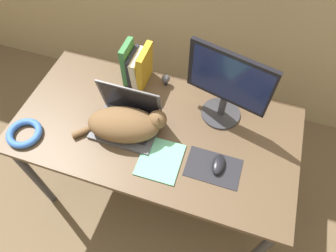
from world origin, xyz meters
name	(u,v)px	position (x,y,z in m)	size (l,w,h in m)	color
ground_plane	(140,237)	(0.00, 0.00, 0.00)	(12.00, 12.00, 0.00)	brown
desk	(156,135)	(0.00, 0.37, 0.68)	(1.44, 0.74, 0.76)	brown
laptop	(127,120)	(-0.14, 0.34, 0.80)	(0.32, 0.22, 0.24)	#4C4C51
cat	(126,124)	(-0.12, 0.30, 0.83)	(0.45, 0.26, 0.15)	brown
external_monitor	(227,85)	(0.30, 0.56, 0.98)	(0.40, 0.20, 0.41)	#333338
mousepad	(213,168)	(0.33, 0.24, 0.76)	(0.25, 0.16, 0.00)	#232328
computer_mouse	(218,164)	(0.35, 0.26, 0.77)	(0.06, 0.11, 0.03)	black
book_row	(137,66)	(-0.20, 0.65, 0.86)	(0.13, 0.17, 0.24)	#387A42
cable_coil	(24,133)	(-0.60, 0.12, 0.77)	(0.18, 0.18, 0.03)	blue
notepad	(160,160)	(0.09, 0.20, 0.76)	(0.20, 0.22, 0.01)	#6BBC93
webcam	(166,79)	(-0.04, 0.67, 0.80)	(0.05, 0.05, 0.07)	#232328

